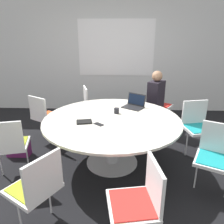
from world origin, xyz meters
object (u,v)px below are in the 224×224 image
Objects in this scene: chair_6 at (216,153)px; spiral_notebook at (84,122)px; chair_4 at (37,185)px; person_0 at (156,97)px; chair_7 at (197,123)px; coffee_cup at (117,111)px; chair_2 at (44,114)px; cell_phone at (99,124)px; handbag at (18,148)px; chair_5 at (140,198)px; chair_3 at (9,143)px; laptop at (134,104)px; chair_1 at (92,103)px; chair_0 at (157,102)px.

chair_6 is 1.73m from spiral_notebook.
person_0 is (1.50, 2.45, 0.19)m from chair_4.
coffee_cup is (-1.30, -0.13, 0.25)m from chair_7.
chair_2 is 0.71× the size of person_0.
chair_2 is 5.77× the size of cell_phone.
handbag is at bearing 12.50° from chair_6.
chair_5 reaches higher than coffee_cup.
laptop is (1.70, 0.94, 0.26)m from chair_3.
laptop is at bearing 11.54° from handbag.
spiral_notebook is at bearing 12.88° from chair_6.
chair_1 and chair_4 have the same top height.
chair_5 is 2.03m from chair_7.
chair_5 is at bearing 46.58° from chair_7.
chair_7 is at bearing 1.59° from chair_3.
person_0 is at bearing 48.81° from spiral_notebook.
chair_5 is 1.00× the size of chair_7.
chair_6 is 0.71× the size of person_0.
chair_0 is 5.77× the size of cell_phone.
cell_phone is at bearing -5.81° from chair_1.
chair_7 is at bearing 5.93° from coffee_cup.
chair_3 and chair_6 have the same top height.
person_0 is 2.65m from handbag.
cell_phone is (-0.47, 1.15, 0.21)m from chair_5.
chair_6 is (0.40, -2.03, 0.00)m from chair_0.
chair_6 is at bearing -13.88° from spiral_notebook.
handbag is at bearing 94.47° from chair_3.
coffee_cup is at bearing 8.85° from chair_1.
laptop is (1.03, 1.76, 0.26)m from chair_4.
chair_4 is 1.67m from handbag.
spiral_notebook is (0.30, 1.07, 0.21)m from chair_4.
coffee_cup reaches higher than handbag.
handbag is (-1.83, 1.52, -0.39)m from chair_5.
chair_4 reaches higher than spiral_notebook.
person_0 reaches higher than handbag.
chair_6 is (2.52, -1.24, 0.00)m from chair_2.
person_0 is 1.82m from spiral_notebook.
spiral_notebook is (-1.74, -0.52, 0.21)m from chair_7.
coffee_cup reaches higher than cell_phone.
spiral_notebook is (0.86, -0.83, 0.21)m from chair_2.
chair_0 is 1.20m from chair_7.
chair_3 is 2.81m from chair_7.
spiral_notebook is at bearing 19.69° from chair_5.
handbag is at bearing -134.91° from laptop.
handbag is (-0.30, -0.53, -0.39)m from chair_2.
chair_6 and chair_7 have the same top height.
laptop is at bearing 14.77° from chair_3.
cell_phone is at bearing -15.22° from handbag.
coffee_cup is at bearing -5.92° from chair_7.
chair_6 is at bearing -16.11° from laptop.
chair_2 is (-2.12, -0.79, 0.00)m from chair_0.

